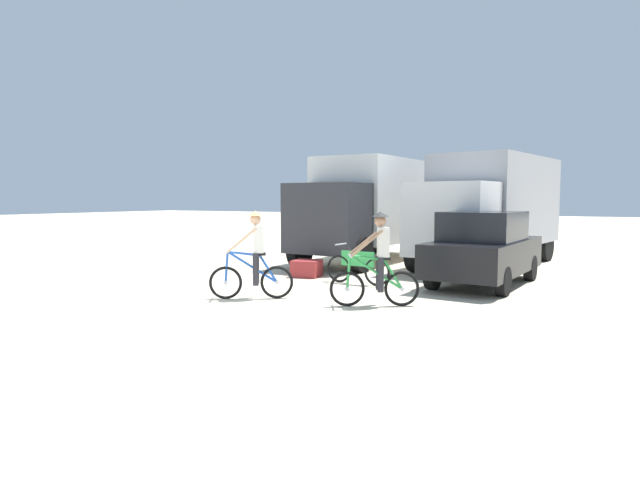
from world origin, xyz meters
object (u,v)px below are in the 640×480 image
at_px(bicycle_spare, 357,268).
at_px(supply_crate, 307,268).
at_px(sedan_parked, 484,248).
at_px(cyclist_orange_shirt, 254,258).
at_px(box_truck_grey_hauler, 490,205).
at_px(cyclist_cowboy_hat, 378,263).
at_px(box_truck_white_box, 371,204).

distance_m(bicycle_spare, supply_crate, 1.78).
xyz_separation_m(sedan_parked, cyclist_orange_shirt, (-3.76, -4.08, -0.04)).
bearing_deg(box_truck_grey_hauler, sedan_parked, -80.43).
bearing_deg(sedan_parked, cyclist_cowboy_hat, -109.06).
xyz_separation_m(box_truck_white_box, sedan_parked, (4.35, -3.33, -0.99)).
xyz_separation_m(box_truck_grey_hauler, cyclist_cowboy_hat, (-0.58, -7.47, -1.03)).
height_order(box_truck_grey_hauler, sedan_parked, box_truck_grey_hauler).
distance_m(cyclist_orange_shirt, bicycle_spare, 2.97).
distance_m(box_truck_white_box, bicycle_spare, 5.18).
height_order(bicycle_spare, supply_crate, bicycle_spare).
bearing_deg(cyclist_cowboy_hat, box_truck_grey_hauler, 85.59).
distance_m(box_truck_grey_hauler, cyclist_cowboy_hat, 7.56).
relative_size(cyclist_cowboy_hat, bicycle_spare, 1.05).
distance_m(box_truck_white_box, supply_crate, 4.50).
bearing_deg(supply_crate, bicycle_spare, -16.15).
distance_m(cyclist_orange_shirt, cyclist_cowboy_hat, 2.58).
bearing_deg(bicycle_spare, cyclist_orange_shirt, -111.49).
height_order(cyclist_orange_shirt, supply_crate, cyclist_orange_shirt).
bearing_deg(box_truck_grey_hauler, cyclist_orange_shirt, -111.27).
xyz_separation_m(cyclist_cowboy_hat, bicycle_spare, (-1.46, 2.22, -0.45)).
relative_size(sedan_parked, bicycle_spare, 2.50).
height_order(box_truck_white_box, bicycle_spare, box_truck_white_box).
bearing_deg(sedan_parked, box_truck_grey_hauler, 99.57).
bearing_deg(supply_crate, box_truck_grey_hauler, 51.84).
height_order(box_truck_white_box, cyclist_orange_shirt, box_truck_white_box).
distance_m(box_truck_grey_hauler, supply_crate, 6.27).
xyz_separation_m(box_truck_grey_hauler, supply_crate, (-3.74, -4.75, -1.65)).
distance_m(sedan_parked, cyclist_cowboy_hat, 3.78).
distance_m(sedan_parked, cyclist_orange_shirt, 5.55).
xyz_separation_m(box_truck_white_box, cyclist_cowboy_hat, (3.12, -6.90, -1.03)).
bearing_deg(cyclist_cowboy_hat, bicycle_spare, 123.26).
height_order(cyclist_orange_shirt, cyclist_cowboy_hat, same).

